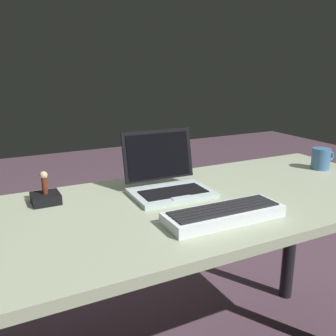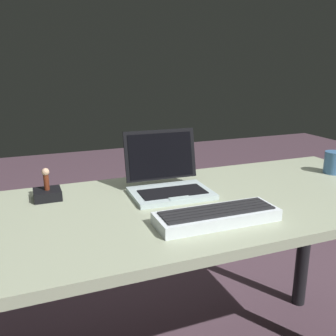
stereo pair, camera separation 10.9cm
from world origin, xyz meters
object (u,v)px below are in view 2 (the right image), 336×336
at_px(external_keyboard, 217,216).
at_px(figurine_stand, 48,194).
at_px(laptop_front, 168,181).
at_px(coffee_mug, 334,162).
at_px(figurine, 46,177).

height_order(external_keyboard, figurine_stand, external_keyboard).
bearing_deg(laptop_front, coffee_mug, -2.13).
distance_m(figurine_stand, coffee_mug, 1.06).
bearing_deg(figurine_stand, external_keyboard, -41.19).
relative_size(figurine_stand, figurine, 1.18).
xyz_separation_m(external_keyboard, figurine, (-0.40, 0.35, 0.05)).
xyz_separation_m(laptop_front, coffee_mug, (0.68, -0.03, 0.00)).
xyz_separation_m(laptop_front, figurine_stand, (-0.37, 0.08, -0.03)).
distance_m(external_keyboard, figurine, 0.54).
xyz_separation_m(figurine, coffee_mug, (1.05, -0.11, -0.03)).
height_order(laptop_front, figurine, laptop_front).
bearing_deg(external_keyboard, laptop_front, 96.88).
bearing_deg(external_keyboard, coffee_mug, 20.77).
distance_m(laptop_front, coffee_mug, 0.68).
xyz_separation_m(external_keyboard, figurine_stand, (-0.40, 0.35, -0.00)).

